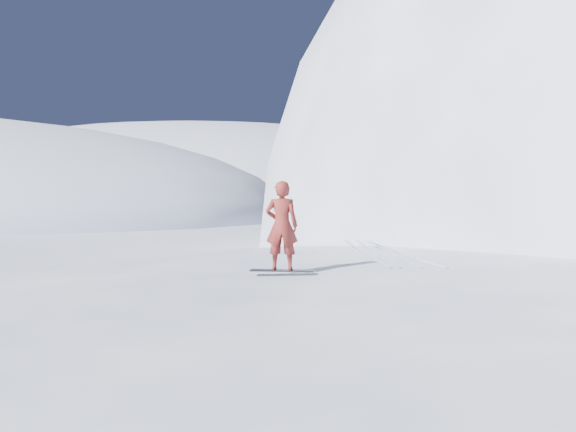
# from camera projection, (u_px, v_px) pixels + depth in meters

# --- Properties ---
(ground) EXTENTS (400.00, 400.00, 0.00)m
(ground) POSITION_uv_depth(u_px,v_px,m) (442.00, 413.00, 10.31)
(ground) COLOR white
(ground) RESTS_ON ground
(near_ridge) EXTENTS (36.00, 28.00, 4.80)m
(near_ridge) POSITION_uv_depth(u_px,v_px,m) (467.00, 364.00, 13.15)
(near_ridge) COLOR white
(near_ridge) RESTS_ON ground
(far_ridge_c) EXTENTS (140.00, 90.00, 36.00)m
(far_ridge_c) POSITION_uv_depth(u_px,v_px,m) (187.00, 205.00, 124.45)
(far_ridge_c) COLOR white
(far_ridge_c) RESTS_ON ground
(wind_bumps) EXTENTS (16.00, 14.40, 1.00)m
(wind_bumps) POSITION_uv_depth(u_px,v_px,m) (403.00, 374.00, 12.48)
(wind_bumps) COLOR white
(wind_bumps) RESTS_ON ground
(snowboard) EXTENTS (1.34, 0.30, 0.02)m
(snowboard) POSITION_uv_depth(u_px,v_px,m) (282.00, 270.00, 11.71)
(snowboard) COLOR black
(snowboard) RESTS_ON near_ridge
(snowboarder) EXTENTS (0.69, 0.47, 1.86)m
(snowboarder) POSITION_uv_depth(u_px,v_px,m) (282.00, 225.00, 11.66)
(snowboarder) COLOR maroon
(snowboarder) RESTS_ON snowboard
(board_tracks) EXTENTS (2.47, 5.93, 0.04)m
(board_tracks) POSITION_uv_depth(u_px,v_px,m) (381.00, 251.00, 15.19)
(board_tracks) COLOR silver
(board_tracks) RESTS_ON ground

